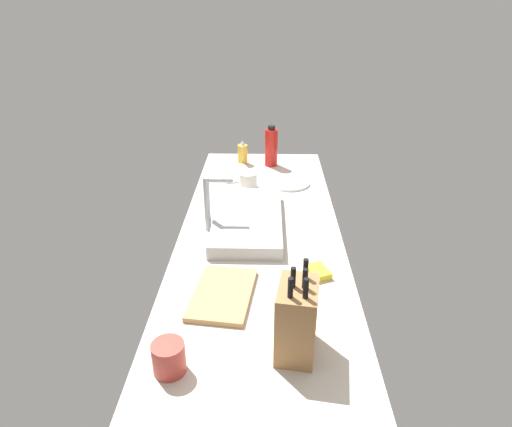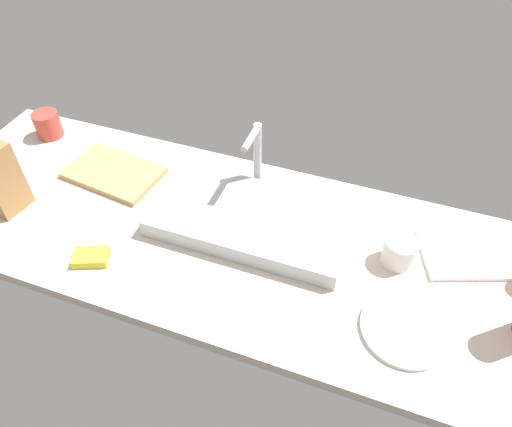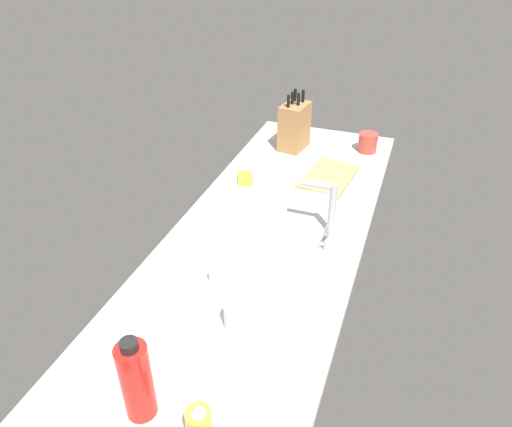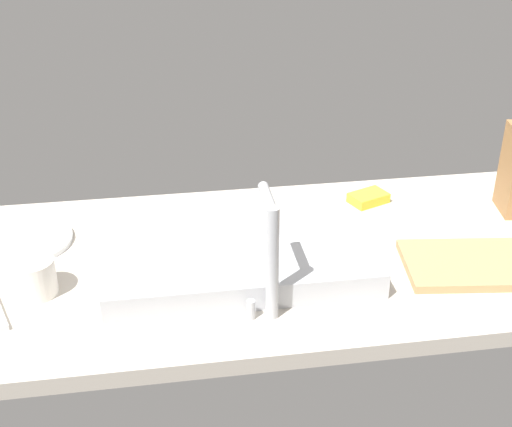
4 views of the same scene
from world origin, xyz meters
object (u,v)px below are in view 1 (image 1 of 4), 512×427
at_px(dinner_plate, 289,183).
at_px(coffee_mug, 169,358).
at_px(cutting_board, 223,294).
at_px(ceramic_cup, 248,180).
at_px(knife_block, 297,320).
at_px(dish_sponge, 319,272).
at_px(faucet, 210,200).
at_px(water_bottle, 271,147).
at_px(sink_basin, 248,220).
at_px(soap_bottle, 243,153).
at_px(dish_towel, 235,173).

relative_size(dinner_plate, coffee_mug, 2.40).
bearing_deg(cutting_board, dinner_plate, -14.89).
bearing_deg(ceramic_cup, knife_block, -171.19).
distance_m(coffee_mug, ceramic_cup, 1.23).
distance_m(coffee_mug, dish_sponge, 0.63).
distance_m(faucet, dish_sponge, 0.54).
bearing_deg(water_bottle, dish_sponge, -171.51).
bearing_deg(faucet, sink_basin, -77.33).
height_order(sink_basin, knife_block, knife_block).
xyz_separation_m(faucet, ceramic_cup, (0.44, -0.13, -0.10)).
xyz_separation_m(knife_block, soap_bottle, (1.48, 0.22, -0.05)).
relative_size(knife_block, coffee_mug, 3.05).
relative_size(water_bottle, dish_towel, 0.97).
height_order(knife_block, dinner_plate, knife_block).
relative_size(sink_basin, knife_block, 2.05).
relative_size(faucet, dish_towel, 0.99).
bearing_deg(soap_bottle, dish_sponge, -163.80).
xyz_separation_m(soap_bottle, ceramic_cup, (-0.35, -0.05, -0.02)).
distance_m(water_bottle, dish_towel, 0.26).
xyz_separation_m(knife_block, dish_sponge, (0.37, -0.10, -0.10)).
bearing_deg(dish_sponge, faucet, 51.91).
bearing_deg(coffee_mug, sink_basin, -11.82).
bearing_deg(ceramic_cup, sink_basin, -178.06).
bearing_deg(dish_towel, knife_block, -169.02).
bearing_deg(soap_bottle, coffee_mug, 176.03).
xyz_separation_m(sink_basin, knife_block, (-0.73, -0.16, 0.08)).
distance_m(water_bottle, coffee_mug, 1.56).
height_order(sink_basin, dish_towel, sink_basin).
bearing_deg(dish_towel, soap_bottle, -10.24).
height_order(soap_bottle, ceramic_cup, soap_bottle).
height_order(faucet, water_bottle, faucet).
relative_size(faucet, water_bottle, 1.02).
height_order(cutting_board, soap_bottle, soap_bottle).
distance_m(cutting_board, water_bottle, 1.23).
xyz_separation_m(faucet, knife_block, (-0.69, -0.31, -0.03)).
distance_m(water_bottle, dinner_plate, 0.30).
bearing_deg(knife_block, water_bottle, 11.03).
relative_size(soap_bottle, water_bottle, 0.59).
xyz_separation_m(faucet, dish_towel, (0.61, -0.06, -0.13)).
height_order(soap_bottle, dinner_plate, soap_bottle).
distance_m(faucet, water_bottle, 0.80).
distance_m(sink_basin, ceramic_cup, 0.41).
relative_size(knife_block, dinner_plate, 1.27).
relative_size(sink_basin, coffee_mug, 6.25).
bearing_deg(knife_block, dish_sponge, -6.46).
distance_m(dish_towel, dish_sponge, 1.00).
distance_m(dinner_plate, dish_sponge, 0.82).
distance_m(knife_block, water_bottle, 1.46).
relative_size(sink_basin, faucet, 2.37).
height_order(faucet, ceramic_cup, faucet).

